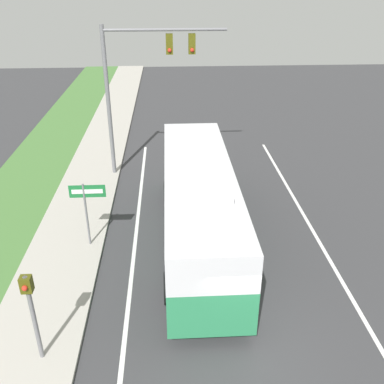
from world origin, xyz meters
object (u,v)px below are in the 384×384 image
object	(u,v)px
signal_gantry	(140,74)
street_sign	(87,203)
bus	(199,201)
pedestrian_signal	(31,305)

from	to	relation	value
signal_gantry	street_sign	bearing A→B (deg)	-104.99
bus	signal_gantry	world-z (taller)	signal_gantry
pedestrian_signal	street_sign	xyz separation A→B (m)	(0.53, 5.41, -0.03)
bus	signal_gantry	distance (m)	7.75
signal_gantry	pedestrian_signal	size ratio (longest dim) A/B	2.62
pedestrian_signal	street_sign	bearing A→B (deg)	84.37
signal_gantry	street_sign	world-z (taller)	signal_gantry
bus	signal_gantry	bearing A→B (deg)	109.38
pedestrian_signal	signal_gantry	bearing A→B (deg)	79.15
signal_gantry	pedestrian_signal	distance (m)	12.67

